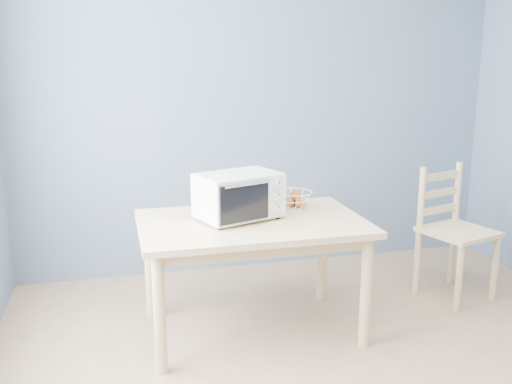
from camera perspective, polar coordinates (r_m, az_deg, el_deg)
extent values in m
cube|color=slate|center=(4.69, 0.58, 7.92)|extent=(4.00, 0.01, 2.60)
cube|color=#DCC084|center=(3.57, -0.41, -3.15)|extent=(1.40, 0.90, 0.04)
cylinder|color=#DCC084|center=(3.27, -9.61, -12.00)|extent=(0.07, 0.07, 0.71)
cylinder|color=#DCC084|center=(3.57, 10.94, -9.81)|extent=(0.07, 0.07, 0.71)
cylinder|color=#DCC084|center=(3.95, -10.57, -7.48)|extent=(0.07, 0.07, 0.71)
cylinder|color=#DCC084|center=(4.20, 6.64, -6.05)|extent=(0.07, 0.07, 0.71)
cube|color=white|center=(3.55, -1.76, -0.30)|extent=(0.58, 0.48, 0.28)
cube|color=black|center=(3.52, -2.68, -0.49)|extent=(0.40, 0.38, 0.22)
cube|color=black|center=(3.38, -1.14, -1.07)|extent=(0.32, 0.12, 0.23)
cylinder|color=silver|center=(3.34, -0.97, 0.75)|extent=(0.29, 0.12, 0.02)
cube|color=white|center=(3.52, 2.11, -0.44)|extent=(0.13, 0.05, 0.25)
cylinder|color=black|center=(3.38, -3.60, -3.61)|extent=(0.03, 0.03, 0.02)
cylinder|color=black|center=(3.60, 2.17, -2.52)|extent=(0.03, 0.03, 0.02)
cylinder|color=black|center=(3.60, -5.67, -2.62)|extent=(0.03, 0.03, 0.02)
cylinder|color=black|center=(3.80, -0.10, -1.66)|extent=(0.03, 0.03, 0.02)
cylinder|color=silver|center=(3.49, 2.25, 0.75)|extent=(0.05, 0.03, 0.05)
cylinder|color=silver|center=(3.51, 2.24, -0.49)|extent=(0.05, 0.03, 0.05)
cylinder|color=silver|center=(3.53, 2.22, -1.71)|extent=(0.05, 0.03, 0.05)
torus|color=white|center=(3.83, 3.84, 0.00)|extent=(0.28, 0.28, 0.01)
torus|color=white|center=(3.84, 3.82, -0.76)|extent=(0.22, 0.22, 0.01)
torus|color=white|center=(3.86, 3.81, -1.52)|extent=(0.13, 0.13, 0.01)
sphere|color=red|center=(3.84, 3.30, -0.97)|extent=(0.08, 0.08, 0.08)
sphere|color=orange|center=(3.84, 4.45, -1.03)|extent=(0.07, 0.07, 0.07)
sphere|color=tan|center=(3.89, 3.67, -0.84)|extent=(0.07, 0.07, 0.07)
sphere|color=red|center=(3.83, 3.99, -0.28)|extent=(0.07, 0.07, 0.07)
cube|color=#DCC084|center=(4.42, 19.57, -3.77)|extent=(0.56, 0.56, 0.03)
cylinder|color=#DCC084|center=(4.25, 19.63, -8.16)|extent=(0.05, 0.05, 0.48)
cylinder|color=#DCC084|center=(4.54, 22.77, -7.05)|extent=(0.05, 0.05, 0.48)
cylinder|color=#DCC084|center=(4.48, 15.81, -6.75)|extent=(0.05, 0.05, 0.48)
cylinder|color=#DCC084|center=(4.76, 19.03, -5.79)|extent=(0.05, 0.05, 0.48)
cylinder|color=#DCC084|center=(4.35, 16.21, -0.74)|extent=(0.05, 0.05, 0.48)
cylinder|color=#DCC084|center=(4.63, 19.48, -0.12)|extent=(0.05, 0.05, 0.48)
cube|color=#DCC084|center=(4.51, 17.81, -1.69)|extent=(0.38, 0.13, 0.05)
cube|color=#DCC084|center=(4.48, 17.92, -0.08)|extent=(0.38, 0.13, 0.05)
cube|color=#DCC084|center=(4.45, 18.04, 1.53)|extent=(0.38, 0.13, 0.05)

